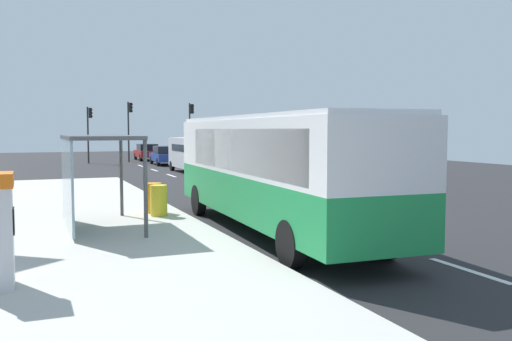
% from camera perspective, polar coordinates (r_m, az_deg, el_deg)
% --- Properties ---
extents(ground_plane, '(56.00, 92.00, 0.04)m').
position_cam_1_polar(ground_plane, '(29.72, -6.88, -1.32)').
color(ground_plane, '#262628').
extents(sidewalk_platform, '(6.20, 30.00, 0.18)m').
position_cam_1_polar(sidewalk_platform, '(16.81, -17.07, -5.37)').
color(sidewalk_platform, beige).
rests_on(sidewalk_platform, ground).
extents(lane_stripe_seg_0, '(0.16, 2.20, 0.01)m').
position_cam_1_polar(lane_stripe_seg_0, '(12.11, 21.01, -9.57)').
color(lane_stripe_seg_0, silver).
rests_on(lane_stripe_seg_0, ground).
extents(lane_stripe_seg_1, '(0.16, 2.20, 0.01)m').
position_cam_1_polar(lane_stripe_seg_1, '(16.02, 8.58, -5.99)').
color(lane_stripe_seg_1, silver).
rests_on(lane_stripe_seg_1, ground).
extents(lane_stripe_seg_2, '(0.16, 2.20, 0.01)m').
position_cam_1_polar(lane_stripe_seg_2, '(20.42, 1.34, -3.74)').
color(lane_stripe_seg_2, silver).
rests_on(lane_stripe_seg_2, ground).
extents(lane_stripe_seg_3, '(0.16, 2.20, 0.01)m').
position_cam_1_polar(lane_stripe_seg_3, '(25.04, -3.27, -2.27)').
color(lane_stripe_seg_3, silver).
rests_on(lane_stripe_seg_3, ground).
extents(lane_stripe_seg_4, '(0.16, 2.20, 0.01)m').
position_cam_1_polar(lane_stripe_seg_4, '(29.79, -6.42, -1.26)').
color(lane_stripe_seg_4, silver).
rests_on(lane_stripe_seg_4, ground).
extents(lane_stripe_seg_5, '(0.16, 2.20, 0.01)m').
position_cam_1_polar(lane_stripe_seg_5, '(34.60, -8.69, -0.52)').
color(lane_stripe_seg_5, silver).
rests_on(lane_stripe_seg_5, ground).
extents(lane_stripe_seg_6, '(0.16, 2.20, 0.01)m').
position_cam_1_polar(lane_stripe_seg_6, '(39.47, -10.41, 0.04)').
color(lane_stripe_seg_6, silver).
rests_on(lane_stripe_seg_6, ground).
extents(lane_stripe_seg_7, '(0.16, 2.20, 0.01)m').
position_cam_1_polar(lane_stripe_seg_7, '(44.36, -11.75, 0.47)').
color(lane_stripe_seg_7, silver).
rests_on(lane_stripe_seg_7, ground).
extents(bus, '(2.92, 11.09, 3.21)m').
position_cam_1_polar(bus, '(15.10, 1.80, 0.45)').
color(bus, '#1E8C47').
rests_on(bus, ground).
extents(white_van, '(2.04, 5.20, 2.30)m').
position_cam_1_polar(white_van, '(37.02, -6.54, 1.88)').
color(white_van, silver).
rests_on(white_van, ground).
extents(sedan_near, '(1.97, 4.46, 1.52)m').
position_cam_1_polar(sedan_near, '(45.28, -9.35, 1.57)').
color(sedan_near, navy).
rests_on(sedan_near, ground).
extents(sedan_far, '(1.92, 4.44, 1.52)m').
position_cam_1_polar(sedan_far, '(52.37, -11.14, 1.90)').
color(sedan_far, '#A51919').
rests_on(sedan_far, ground).
extents(recycling_bin_yellow, '(0.52, 0.52, 0.95)m').
position_cam_1_polar(recycling_bin_yellow, '(17.38, -9.97, -3.05)').
color(recycling_bin_yellow, yellow).
rests_on(recycling_bin_yellow, sidewalk_platform).
extents(recycling_bin_orange, '(0.52, 0.52, 0.95)m').
position_cam_1_polar(recycling_bin_orange, '(18.06, -10.45, -2.78)').
color(recycling_bin_orange, orange).
rests_on(recycling_bin_orange, sidewalk_platform).
extents(traffic_light_near_side, '(0.49, 0.28, 5.17)m').
position_cam_1_polar(traffic_light_near_side, '(49.57, -6.72, 4.87)').
color(traffic_light_near_side, '#2D2D2D').
rests_on(traffic_light_near_side, ground).
extents(traffic_light_far_side, '(0.49, 0.28, 4.74)m').
position_cam_1_polar(traffic_light_far_side, '(48.76, -16.78, 4.43)').
color(traffic_light_far_side, '#2D2D2D').
rests_on(traffic_light_far_side, ground).
extents(traffic_light_median, '(0.49, 0.28, 5.27)m').
position_cam_1_polar(traffic_light_median, '(50.02, -12.88, 4.86)').
color(traffic_light_median, '#2D2D2D').
rests_on(traffic_light_median, ground).
extents(bus_shelter, '(1.80, 4.00, 2.50)m').
position_cam_1_polar(bus_shelter, '(15.50, -16.90, 1.31)').
color(bus_shelter, '#4C4C51').
rests_on(bus_shelter, sidewalk_platform).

